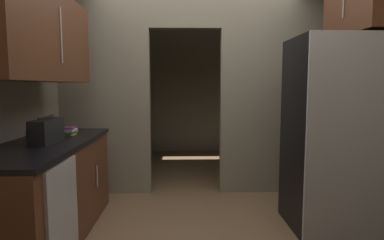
{
  "coord_description": "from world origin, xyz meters",
  "views": [
    {
      "loc": [
        -0.17,
        -2.82,
        1.37
      ],
      "look_at": [
        -0.08,
        0.54,
        1.02
      ],
      "focal_mm": 30.45,
      "sensor_mm": 36.0,
      "label": 1
    }
  ],
  "objects_px": {
    "refrigerator": "(336,134)",
    "boombox": "(46,131)",
    "dishwasher": "(63,219)",
    "book_stack": "(69,131)"
  },
  "relations": [
    {
      "from": "boombox",
      "to": "book_stack",
      "type": "bearing_deg",
      "value": 85.62
    },
    {
      "from": "boombox",
      "to": "refrigerator",
      "type": "bearing_deg",
      "value": 4.86
    },
    {
      "from": "refrigerator",
      "to": "book_stack",
      "type": "height_order",
      "value": "refrigerator"
    },
    {
      "from": "refrigerator",
      "to": "book_stack",
      "type": "relative_size",
      "value": 10.16
    },
    {
      "from": "dishwasher",
      "to": "boombox",
      "type": "bearing_deg",
      "value": 120.88
    },
    {
      "from": "book_stack",
      "to": "boombox",
      "type": "bearing_deg",
      "value": -94.38
    },
    {
      "from": "boombox",
      "to": "dishwasher",
      "type": "bearing_deg",
      "value": -59.12
    },
    {
      "from": "refrigerator",
      "to": "boombox",
      "type": "xyz_separation_m",
      "value": [
        -2.64,
        -0.22,
        0.08
      ]
    },
    {
      "from": "refrigerator",
      "to": "boombox",
      "type": "relative_size",
      "value": 4.25
    },
    {
      "from": "refrigerator",
      "to": "boombox",
      "type": "bearing_deg",
      "value": -175.14
    }
  ]
}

